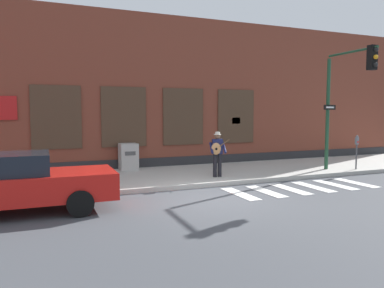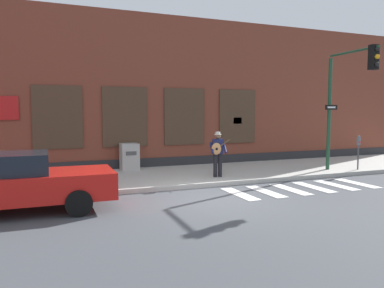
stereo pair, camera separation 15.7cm
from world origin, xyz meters
TOP-DOWN VIEW (x-y plane):
  - ground_plane at (0.00, 0.00)m, footprint 160.00×160.00m
  - sidewalk at (0.00, 3.81)m, footprint 28.00×4.41m
  - building_backdrop at (-0.00, 8.01)m, footprint 28.00×4.06m
  - crosswalk at (3.44, 0.30)m, footprint 5.20×1.90m
  - red_car at (-5.22, 0.47)m, footprint 4.62×2.02m
  - busker at (1.37, 2.57)m, footprint 0.72×0.65m
  - traffic_light at (6.48, 1.59)m, footprint 0.60×2.52m
  - parking_meter at (7.62, 2.02)m, footprint 0.13×0.11m
  - utility_box at (-1.28, 5.56)m, footprint 0.73×0.71m

SIDE VIEW (x-z plane):
  - ground_plane at x=0.00m, z-range 0.00..0.00m
  - crosswalk at x=3.44m, z-range 0.00..0.01m
  - sidewalk at x=0.00m, z-range 0.00..0.16m
  - utility_box at x=-1.28m, z-range 0.16..1.26m
  - red_car at x=-5.22m, z-range 0.01..1.54m
  - parking_meter at x=7.62m, z-range 0.39..1.82m
  - busker at x=1.37m, z-range 0.28..1.95m
  - building_backdrop at x=0.00m, z-range 0.00..6.79m
  - traffic_light at x=6.48m, z-range 1.08..5.88m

